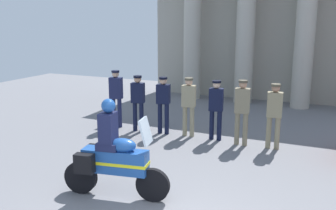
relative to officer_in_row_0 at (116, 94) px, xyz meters
name	(u,v)px	position (x,y,z in m)	size (l,w,h in m)	color
colonnade_backdrop	(277,20)	(3.86, 5.66, 2.23)	(10.56, 1.56, 6.14)	#A49F91
officer_in_row_0	(116,94)	(0.00, 0.00, 0.00)	(0.41, 0.27, 1.78)	#191E42
officer_in_row_1	(138,99)	(0.84, -0.14, -0.05)	(0.41, 0.27, 1.69)	black
officer_in_row_2	(163,101)	(1.63, -0.07, -0.05)	(0.41, 0.27, 1.68)	black
officer_in_row_3	(189,102)	(2.39, 0.01, -0.05)	(0.41, 0.27, 1.70)	gray
officer_in_row_4	(216,105)	(3.20, 0.00, -0.06)	(0.41, 0.27, 1.68)	black
officer_in_row_5	(242,107)	(3.96, -0.17, -0.01)	(0.41, 0.27, 1.76)	#7A7056
officer_in_row_6	(274,111)	(4.78, -0.11, -0.04)	(0.41, 0.27, 1.71)	#847A5B
motorcycle_with_rider	(112,157)	(2.45, -4.14, -0.25)	(2.08, 0.77, 1.90)	black
briefcase_on_ground	(103,121)	(-0.40, -0.18, -0.87)	(0.10, 0.32, 0.36)	black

